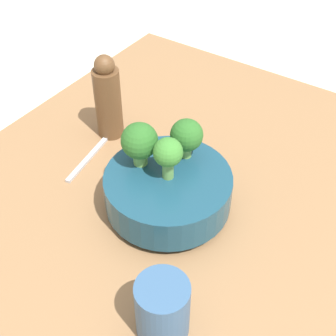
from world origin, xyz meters
The scene contains 9 objects.
ground_plane centered at (0.00, 0.00, 0.00)m, with size 6.00×6.00×0.00m, color beige.
table centered at (0.00, 0.00, 0.02)m, with size 1.13×0.88×0.03m.
bowl centered at (-0.03, -0.01, 0.08)m, with size 0.22×0.22×0.08m.
broccoli_floret_center centered at (-0.03, -0.01, 0.16)m, with size 0.05×0.05×0.08m.
broccoli_floret_front centered at (-0.03, -0.07, 0.16)m, with size 0.06×0.06×0.08m.
broccoli_floret_left centered at (-0.09, -0.01, 0.16)m, with size 0.06×0.06×0.08m.
cup centered at (0.17, 0.12, 0.08)m, with size 0.08×0.08×0.10m.
pepper_mill centered at (-0.14, -0.23, 0.12)m, with size 0.06×0.06×0.19m.
fork centered at (-0.06, -0.22, 0.04)m, with size 0.18×0.04×0.01m.
Camera 1 is at (0.45, 0.31, 0.66)m, focal length 50.00 mm.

